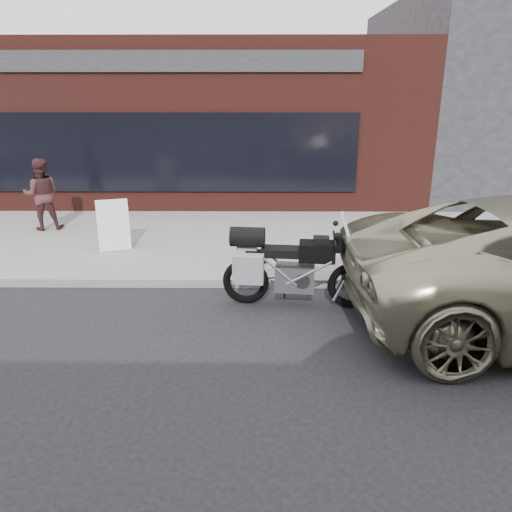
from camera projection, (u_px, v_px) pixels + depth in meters
The scene contains 6 objects.
ground at pixel (207, 445), 4.85m from camera, with size 120.00×120.00×0.00m, color black.
near_sidewalk at pixel (238, 235), 11.45m from camera, with size 44.00×6.00×0.15m, color gray.
storefront at pixel (189, 119), 17.38m from camera, with size 14.00×10.07×4.50m.
motorcycle at pixel (288, 266), 7.76m from camera, with size 2.41×0.78×1.52m.
sandwich_sign at pixel (113, 224), 10.19m from camera, with size 0.77×0.74×1.00m.
cafe_patron_left at pixel (42, 194), 11.42m from camera, with size 0.80×0.62×1.64m, color #482627.
Camera 1 is at (0.52, -3.99, 3.31)m, focal length 35.00 mm.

